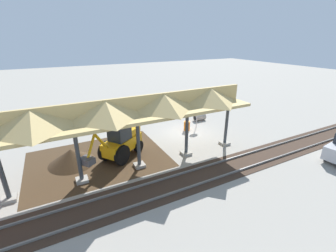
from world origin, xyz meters
name	(u,v)px	position (x,y,z in m)	size (l,w,h in m)	color
ground_plane	(186,132)	(0.00, 0.00, 0.00)	(120.00, 120.00, 0.00)	gray
dirt_work_zone	(99,159)	(8.21, 1.28, 0.00)	(9.47, 7.00, 0.01)	#42301E
platform_canopy	(136,108)	(5.93, 3.55, 4.17)	(16.06, 3.20, 4.90)	#9E998E
rail_tracks	(235,165)	(0.00, 6.44, 0.03)	(60.00, 2.58, 0.15)	slate
stop_sign	(197,111)	(-1.56, -0.67, 1.65)	(0.74, 0.23, 2.29)	gray
backhoe	(121,141)	(6.60, 1.68, 1.26)	(4.91, 3.99, 2.82)	orange
dirt_mound	(73,163)	(9.94, 0.96, 0.00)	(6.34, 6.34, 2.13)	#42301E
concrete_pipe	(200,117)	(-3.00, -2.18, 0.35)	(1.25, 0.73, 0.70)	#9E9384
traffic_barrel	(187,126)	(-0.32, -0.43, 0.45)	(0.56, 0.56, 0.90)	orange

